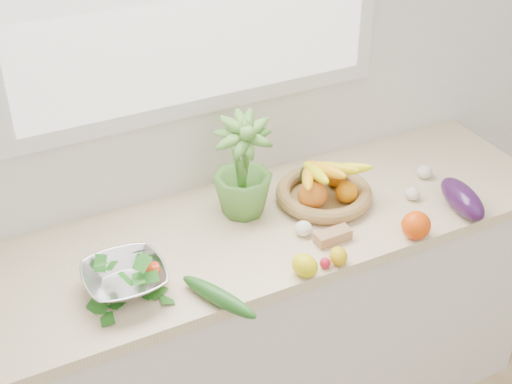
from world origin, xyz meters
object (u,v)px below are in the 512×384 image
apple (156,273)px  cucumber (219,297)px  potted_herb (243,166)px  eggplant (462,199)px  fruit_basket (323,188)px  colander_with_spinach (124,274)px

apple → cucumber: (0.13, -0.16, -0.01)m
cucumber → potted_herb: size_ratio=0.78×
apple → eggplant: size_ratio=0.30×
potted_herb → fruit_basket: (0.27, -0.07, -0.13)m
potted_herb → fruit_basket: potted_herb is taller
apple → potted_herb: size_ratio=0.20×
apple → cucumber: 0.21m
cucumber → fruit_basket: fruit_basket is taller
apple → cucumber: size_ratio=0.26×
eggplant → cucumber: (-0.92, -0.05, -0.02)m
cucumber → apple: bearing=127.5°
eggplant → colander_with_spinach: 1.14m
potted_herb → apple: bearing=-151.3°
eggplant → fruit_basket: fruit_basket is taller
colander_with_spinach → apple: bearing=-3.0°
eggplant → fruit_basket: 0.46m
cucumber → fruit_basket: 0.62m
cucumber → fruit_basket: (0.53, 0.31, 0.02)m
potted_herb → fruit_basket: size_ratio=0.92×
eggplant → fruit_basket: (-0.38, 0.26, 0.00)m
eggplant → cucumber: eggplant is taller
eggplant → cucumber: 0.92m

